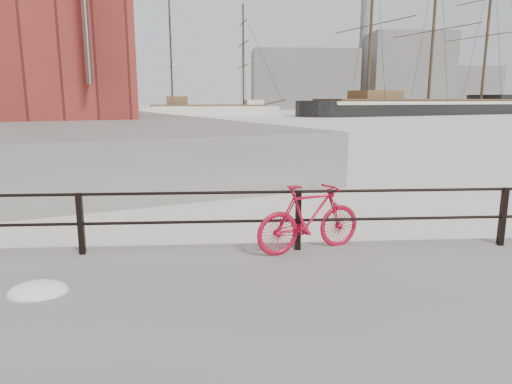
# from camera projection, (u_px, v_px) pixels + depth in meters

# --- Properties ---
(ground) EXTENTS (400.00, 400.00, 0.00)m
(ground) POSITION_uv_depth(u_px,v_px,m) (493.00, 261.00, 8.03)
(ground) COLOR white
(ground) RESTS_ON ground
(far_quay) EXTENTS (78.44, 148.07, 1.80)m
(far_quay) POSITION_uv_depth(u_px,v_px,m) (13.00, 112.00, 75.70)
(far_quay) COLOR gray
(far_quay) RESTS_ON ground
(guardrail) EXTENTS (28.00, 0.10, 1.00)m
(guardrail) POSITION_uv_depth(u_px,v_px,m) (503.00, 217.00, 7.72)
(guardrail) COLOR black
(guardrail) RESTS_ON promenade
(bicycle) EXTENTS (1.84, 0.89, 1.12)m
(bicycle) POSITION_uv_depth(u_px,v_px,m) (309.00, 218.00, 7.39)
(bicycle) COLOR #AF0B26
(bicycle) RESTS_ON promenade
(barque_black) EXTENTS (68.65, 44.14, 36.62)m
(barque_black) POSITION_uv_depth(u_px,v_px,m) (427.00, 115.00, 89.40)
(barque_black) COLOR black
(barque_black) RESTS_ON ground
(schooner_mid) EXTENTS (30.92, 16.65, 21.11)m
(schooner_mid) POSITION_uv_depth(u_px,v_px,m) (209.00, 115.00, 86.16)
(schooner_mid) COLOR beige
(schooner_mid) RESTS_ON ground
(schooner_left) EXTENTS (27.43, 20.25, 18.91)m
(schooner_left) POSITION_uv_depth(u_px,v_px,m) (51.00, 118.00, 74.93)
(schooner_left) COLOR silver
(schooner_left) RESTS_ON ground
(workboat_far) EXTENTS (10.15, 5.05, 7.00)m
(workboat_far) POSITION_uv_depth(u_px,v_px,m) (5.00, 128.00, 45.81)
(workboat_far) COLOR black
(workboat_far) RESTS_ON ground
(apartment_brick) EXTENTS (27.87, 22.90, 21.20)m
(apartment_brick) POSITION_uv_depth(u_px,v_px,m) (3.00, 57.00, 103.46)
(apartment_brick) COLOR maroon
(apartment_brick) RESTS_ON far_quay
(industrial_west) EXTENTS (32.00, 18.00, 18.00)m
(industrial_west) POSITION_uv_depth(u_px,v_px,m) (303.00, 80.00, 144.49)
(industrial_west) COLOR gray
(industrial_west) RESTS_ON ground
(industrial_mid) EXTENTS (26.00, 20.00, 24.00)m
(industrial_mid) POSITION_uv_depth(u_px,v_px,m) (405.00, 72.00, 151.05)
(industrial_mid) COLOR gray
(industrial_mid) RESTS_ON ground
(industrial_east) EXTENTS (20.00, 16.00, 14.00)m
(industrial_east) POSITION_uv_depth(u_px,v_px,m) (463.00, 88.00, 158.42)
(industrial_east) COLOR gray
(industrial_east) RESTS_ON ground
(smokestack) EXTENTS (2.80, 2.80, 44.00)m
(smokestack) POSITION_uv_depth(u_px,v_px,m) (364.00, 42.00, 153.12)
(smokestack) COLOR gray
(smokestack) RESTS_ON ground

